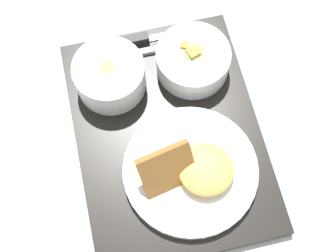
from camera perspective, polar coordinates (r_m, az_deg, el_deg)
ground_plane at (r=0.79m, az=0.00°, el=-1.25°), size 4.00×4.00×0.00m
serving_tray at (r=0.78m, az=0.00°, el=-1.04°), size 0.44×0.35×0.02m
bowl_salad at (r=0.80m, az=3.06°, el=8.14°), size 0.13×0.13×0.06m
bowl_soup at (r=0.78m, az=-7.13°, el=6.21°), size 0.12×0.12×0.06m
plate_main at (r=0.74m, az=2.92°, el=-5.44°), size 0.21×0.21×0.08m
knife at (r=0.84m, az=-4.01°, el=10.40°), size 0.04×0.19×0.02m
spoon at (r=0.83m, az=-1.75°, el=9.25°), size 0.04×0.14×0.01m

